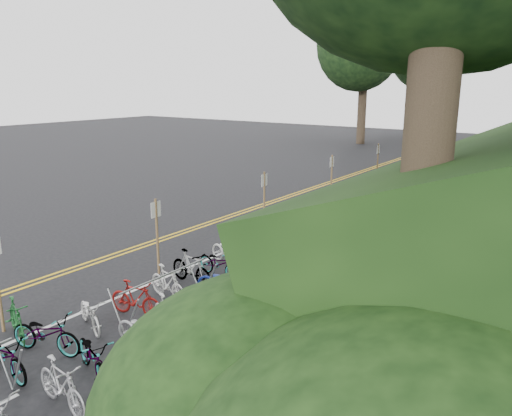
{
  "coord_description": "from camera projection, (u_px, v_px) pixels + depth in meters",
  "views": [
    {
      "loc": [
        12.04,
        -5.51,
        6.03
      ],
      "look_at": [
        1.08,
        9.75,
        1.3
      ],
      "focal_mm": 35.0,
      "sensor_mm": 36.0,
      "label": 1
    }
  ],
  "objects": [
    {
      "name": "red_curb",
      "position": [
        390.0,
        246.0,
        18.84
      ],
      "size": [
        0.25,
        28.0,
        0.1
      ],
      "primitive_type": "cube",
      "color": "maroon",
      "rests_on": "ground"
    },
    {
      "name": "road_markings",
      "position": [
        252.0,
        236.0,
        20.22
      ],
      "size": [
        7.47,
        80.0,
        0.01
      ],
      "color": "gold",
      "rests_on": "ground"
    },
    {
      "name": "signposts_rest",
      "position": [
        301.0,
        186.0,
        22.97
      ],
      "size": [
        0.08,
        18.4,
        2.5
      ],
      "color": "brown",
      "rests_on": "ground"
    },
    {
      "name": "bike_racks_rest",
      "position": [
        338.0,
        209.0,
        20.96
      ],
      "size": [
        1.14,
        23.0,
        1.17
      ],
      "color": "gray",
      "rests_on": "ground"
    },
    {
      "name": "bike_valet",
      "position": [
        165.0,
        300.0,
        13.13
      ],
      "size": [
        3.26,
        14.3,
        1.08
      ],
      "color": "beige",
      "rests_on": "ground"
    },
    {
      "name": "bike_front",
      "position": [
        16.0,
        319.0,
        12.01
      ],
      "size": [
        0.96,
        1.7,
        0.98
      ],
      "primitive_type": "imported",
      "rotation": [
        0.0,
        0.0,
        1.24
      ],
      "color": "#144C1E",
      "rests_on": "ground"
    }
  ]
}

